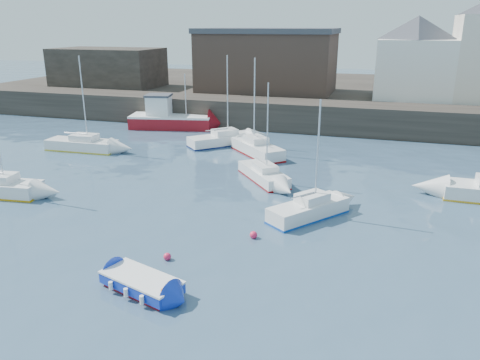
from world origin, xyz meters
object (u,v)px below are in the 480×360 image
(sailboat_h, at_px, (222,139))
(buoy_mid, at_px, (253,238))
(sailboat_c, at_px, (309,209))
(sailboat_e, at_px, (82,144))
(fishing_boat, at_px, (169,118))
(blue_dinghy, at_px, (142,283))
(buoy_far, at_px, (277,180))
(sailboat_b, at_px, (264,174))
(sailboat_f, at_px, (257,148))
(buoy_near, at_px, (167,260))

(sailboat_h, bearing_deg, buoy_mid, -66.10)
(sailboat_c, distance_m, sailboat_e, 23.99)
(sailboat_c, bearing_deg, fishing_boat, 132.32)
(fishing_boat, distance_m, sailboat_h, 9.92)
(blue_dinghy, xyz_separation_m, buoy_far, (2.21, 16.36, -0.39))
(sailboat_b, xyz_separation_m, sailboat_h, (-6.35, 9.02, 0.07))
(fishing_boat, bearing_deg, sailboat_c, -47.68)
(sailboat_h, xyz_separation_m, buoy_far, (7.33, -8.76, -0.54))
(sailboat_e, bearing_deg, sailboat_h, 26.12)
(sailboat_f, relative_size, sailboat_h, 1.00)
(fishing_boat, relative_size, sailboat_e, 1.12)
(fishing_boat, xyz_separation_m, sailboat_c, (18.79, -20.64, -0.60))
(buoy_near, bearing_deg, sailboat_h, 102.51)
(fishing_boat, distance_m, sailboat_c, 27.92)
(sailboat_f, bearing_deg, sailboat_c, -62.50)
(sailboat_h, height_order, buoy_mid, sailboat_h)
(sailboat_h, distance_m, buoy_mid, 20.45)
(sailboat_b, relative_size, buoy_mid, 17.39)
(blue_dinghy, xyz_separation_m, sailboat_h, (-5.12, 25.12, 0.15))
(fishing_boat, xyz_separation_m, buoy_near, (13.10, -27.87, -1.13))
(sailboat_e, distance_m, sailboat_f, 15.82)
(buoy_far, bearing_deg, sailboat_f, 117.22)
(blue_dinghy, xyz_separation_m, sailboat_e, (-16.55, 19.52, 0.15))
(sailboat_e, relative_size, buoy_far, 19.63)
(blue_dinghy, relative_size, buoy_mid, 9.78)
(sailboat_e, distance_m, buoy_mid, 23.67)
(sailboat_b, distance_m, sailboat_f, 6.99)
(sailboat_c, relative_size, sailboat_f, 0.84)
(sailboat_b, bearing_deg, buoy_near, -96.07)
(fishing_boat, xyz_separation_m, sailboat_e, (-3.27, -11.22, -0.59))
(buoy_near, bearing_deg, blue_dinghy, -86.41)
(sailboat_h, bearing_deg, sailboat_e, -153.88)
(blue_dinghy, distance_m, sailboat_c, 11.50)
(sailboat_c, xyz_separation_m, buoy_far, (-3.30, 6.27, -0.53))
(buoy_near, xyz_separation_m, buoy_far, (2.39, 13.50, 0.00))
(sailboat_h, bearing_deg, sailboat_c, -54.72)
(buoy_mid, bearing_deg, blue_dinghy, -116.20)
(sailboat_b, height_order, sailboat_c, sailboat_b)
(fishing_boat, relative_size, sailboat_f, 1.13)
(sailboat_b, height_order, sailboat_f, sailboat_f)
(buoy_far, bearing_deg, buoy_near, -100.04)
(blue_dinghy, bearing_deg, sailboat_b, 85.64)
(sailboat_f, relative_size, buoy_mid, 20.10)
(sailboat_e, bearing_deg, sailboat_b, -10.89)
(buoy_near, relative_size, buoy_mid, 0.91)
(buoy_near, bearing_deg, sailboat_e, 134.51)
(sailboat_b, relative_size, sailboat_f, 0.87)
(blue_dinghy, relative_size, sailboat_e, 0.48)
(blue_dinghy, height_order, buoy_near, blue_dinghy)
(sailboat_e, xyz_separation_m, buoy_far, (18.76, -3.15, -0.54))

